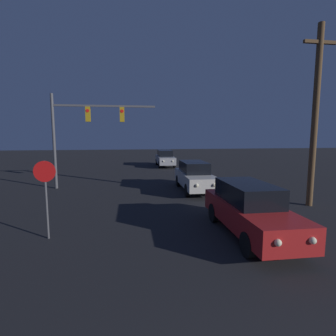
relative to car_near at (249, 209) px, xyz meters
name	(u,v)px	position (x,y,z in m)	size (l,w,h in m)	color
car_near	(249,209)	(0.00, 0.00, 0.00)	(1.70, 4.91, 1.71)	#B21E1E
car_mid	(194,176)	(-0.06, 7.07, 0.00)	(1.75, 4.92, 1.71)	beige
car_far	(165,158)	(-0.12, 19.37, 0.00)	(1.73, 4.92, 1.71)	#99999E
traffic_signal_mast	(83,125)	(-6.66, 8.95, 3.03)	(6.27, 0.30, 5.75)	#4C4C51
stop_sign	(45,186)	(-6.47, 0.62, 0.84)	(0.66, 0.07, 2.50)	#4C4C51
utility_pole	(315,114)	(4.47, 3.01, 3.33)	(1.55, 0.28, 8.12)	brown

